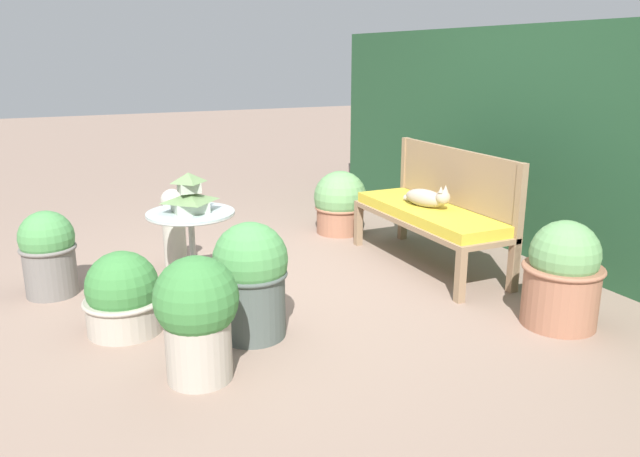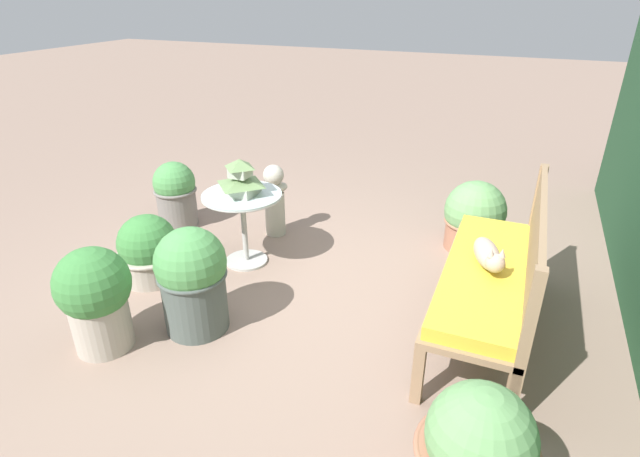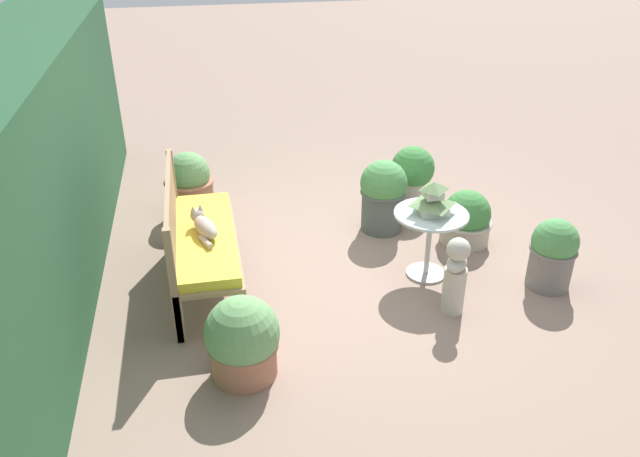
% 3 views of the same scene
% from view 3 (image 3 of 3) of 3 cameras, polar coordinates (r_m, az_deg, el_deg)
% --- Properties ---
extents(ground, '(30.00, 30.00, 0.00)m').
position_cam_3_polar(ground, '(5.63, 1.78, -3.21)').
color(ground, gray).
extents(foliage_hedge_back, '(6.40, 0.99, 1.91)m').
position_cam_3_polar(foliage_hedge_back, '(5.27, -26.43, 3.11)').
color(foliage_hedge_back, '#234C2D').
rests_on(foliage_hedge_back, ground).
extents(garden_bench, '(1.56, 0.53, 0.49)m').
position_cam_3_polar(garden_bench, '(5.23, -10.46, -1.09)').
color(garden_bench, '#937556').
rests_on(garden_bench, ground).
extents(bench_backrest, '(1.56, 0.06, 0.95)m').
position_cam_3_polar(bench_backrest, '(5.12, -13.43, 1.18)').
color(bench_backrest, '#937556').
rests_on(bench_backrest, ground).
extents(cat, '(0.48, 0.25, 0.20)m').
position_cam_3_polar(cat, '(5.14, -10.57, 0.26)').
color(cat, '#A89989').
rests_on(cat, garden_bench).
extents(patio_table, '(0.63, 0.63, 0.60)m').
position_cam_3_polar(patio_table, '(5.32, 10.03, 0.16)').
color(patio_table, '#B7B7B2').
rests_on(patio_table, ground).
extents(pagoda_birdhouse, '(0.31, 0.31, 0.28)m').
position_cam_3_polar(pagoda_birdhouse, '(5.21, 10.26, 2.60)').
color(pagoda_birdhouse, '#B2BCA8').
rests_on(pagoda_birdhouse, patio_table).
extents(garden_bust, '(0.29, 0.27, 0.66)m').
position_cam_3_polar(garden_bust, '(4.95, 12.28, -4.15)').
color(garden_bust, '#B7B2A3').
rests_on(garden_bust, ground).
extents(potted_plant_path_edge, '(0.51, 0.51, 0.60)m').
position_cam_3_polar(potted_plant_path_edge, '(4.30, -7.08, -10.10)').
color(potted_plant_path_edge, '#9E664C').
rests_on(potted_plant_path_edge, ground).
extents(potted_plant_patio_mid, '(0.51, 0.51, 0.69)m').
position_cam_3_polar(potted_plant_patio_mid, '(6.45, -11.85, 3.83)').
color(potted_plant_patio_mid, '#9E664C').
rests_on(potted_plant_patio_mid, ground).
extents(potted_plant_hedge_corner, '(0.50, 0.50, 0.52)m').
position_cam_3_polar(potted_plant_hedge_corner, '(6.03, 13.21, 0.80)').
color(potted_plant_hedge_corner, '#ADA393').
rests_on(potted_plant_hedge_corner, ground).
extents(potted_plant_table_far, '(0.45, 0.45, 0.72)m').
position_cam_3_polar(potted_plant_table_far, '(6.06, 5.79, 3.09)').
color(potted_plant_table_far, '#4C5651').
rests_on(potted_plant_table_far, ground).
extents(potted_plant_bench_right, '(0.39, 0.39, 0.62)m').
position_cam_3_polar(potted_plant_bench_right, '(5.51, 20.51, -2.12)').
color(potted_plant_bench_right, slate).
rests_on(potted_plant_bench_right, ground).
extents(potted_plant_table_near, '(0.45, 0.45, 0.68)m').
position_cam_3_polar(potted_plant_table_near, '(6.52, 8.43, 4.77)').
color(potted_plant_table_near, '#ADA393').
rests_on(potted_plant_table_near, ground).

